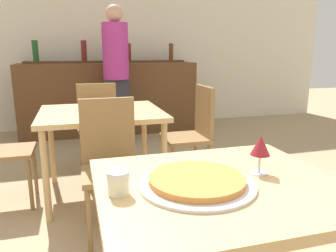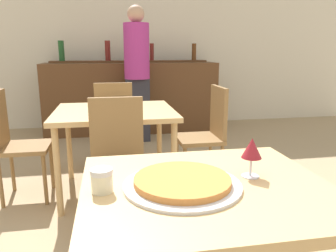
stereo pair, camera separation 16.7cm
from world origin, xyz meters
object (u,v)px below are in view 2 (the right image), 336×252
at_px(chair_far_side_front, 118,156).
at_px(cheese_shaker, 102,180).
at_px(chair_far_side_back, 114,119).
at_px(chair_far_side_left, 14,138).
at_px(person_standing, 137,69).
at_px(chair_far_side_right, 208,130).
at_px(wine_glass, 252,149).
at_px(pizza_tray, 182,183).

bearing_deg(chair_far_side_front, cheese_shaker, -94.23).
height_order(chair_far_side_front, chair_far_side_back, same).
distance_m(chair_far_side_left, person_standing, 2.09).
xyz_separation_m(chair_far_side_left, chair_far_side_right, (1.68, 0.00, 0.00)).
bearing_deg(cheese_shaker, person_standing, 82.78).
height_order(chair_far_side_back, wine_glass, chair_far_side_back).
distance_m(chair_far_side_back, person_standing, 1.19).
distance_m(chair_far_side_front, cheese_shaker, 1.13).
xyz_separation_m(cheese_shaker, person_standing, (0.43, 3.36, 0.19)).
bearing_deg(chair_far_side_left, wine_glass, -141.28).
relative_size(chair_far_side_back, chair_far_side_right, 1.00).
xyz_separation_m(pizza_tray, cheese_shaker, (-0.29, 0.01, 0.03)).
xyz_separation_m(chair_far_side_front, chair_far_side_back, (-0.00, 1.23, 0.00)).
relative_size(chair_far_side_left, wine_glass, 5.86).
xyz_separation_m(chair_far_side_front, cheese_shaker, (-0.08, -1.09, 0.27)).
distance_m(person_standing, wine_glass, 3.33).
xyz_separation_m(chair_far_side_front, chair_far_side_right, (0.84, 0.61, 0.00)).
bearing_deg(chair_far_side_back, chair_far_side_front, 90.00).
height_order(chair_far_side_front, wine_glass, chair_far_side_front).
bearing_deg(cheese_shaker, chair_far_side_back, 88.00).
distance_m(chair_far_side_front, wine_glass, 1.22).
height_order(chair_far_side_left, pizza_tray, chair_far_side_left).
xyz_separation_m(pizza_tray, wine_glass, (0.29, 0.05, 0.10)).
distance_m(cheese_shaker, wine_glass, 0.58).
xyz_separation_m(chair_far_side_back, cheese_shaker, (-0.08, -2.32, 0.27)).
height_order(chair_far_side_back, chair_far_side_left, same).
distance_m(chair_far_side_right, wine_glass, 1.74).
relative_size(cheese_shaker, wine_glass, 0.54).
height_order(chair_far_side_back, pizza_tray, chair_far_side_back).
bearing_deg(person_standing, cheese_shaker, -97.22).
bearing_deg(chair_far_side_front, chair_far_side_left, 143.87).
bearing_deg(chair_far_side_back, chair_far_side_left, 36.13).
bearing_deg(cheese_shaker, wine_glass, 3.61).
relative_size(chair_far_side_front, chair_far_side_back, 1.00).
xyz_separation_m(chair_far_side_front, pizza_tray, (0.21, -1.10, 0.24)).
bearing_deg(cheese_shaker, chair_far_side_front, 85.77).
bearing_deg(chair_far_side_right, person_standing, -163.29).
height_order(person_standing, wine_glass, person_standing).
bearing_deg(chair_far_side_left, person_standing, -35.64).
bearing_deg(chair_far_side_left, cheese_shaker, -156.00).
bearing_deg(person_standing, wine_glass, -87.35).
relative_size(chair_far_side_right, person_standing, 0.51).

